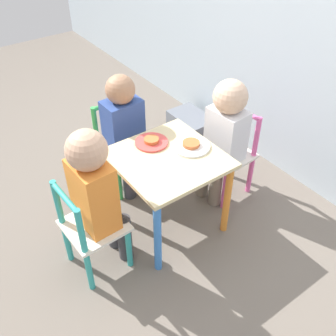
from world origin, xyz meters
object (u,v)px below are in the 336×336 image
Objects in this scene: chair_pink at (229,155)px; child_back at (225,129)px; chair_teal at (90,230)px; storage_bin at (191,122)px; plate_back at (191,145)px; child_front at (96,189)px; chair_green at (121,147)px; kids_table at (168,170)px; child_left at (125,126)px; plate_left at (151,142)px.

child_back is (0.00, -0.06, 0.19)m from chair_pink.
storage_bin is (-0.67, 1.13, -0.19)m from chair_teal.
chair_pink is 0.37m from plate_back.
storage_bin is at bearing -60.13° from child_front.
plate_back is (0.45, 0.15, 0.21)m from chair_green.
child_left is at bearing -178.99° from kids_table.
plate_left is at bearing -135.00° from plate_back.
child_back reaches higher than kids_table.
chair_green is 1.00× the size of chair_teal.
child_back is 0.78m from child_front.
child_left reaches higher than chair_pink.
chair_teal reaches higher than plate_back.
plate_back is at bearing -70.24° from child_left.
chair_teal is 2.70× the size of plate_back.
kids_table is at bearing -90.00° from chair_pink.
plate_back is at bearing 90.00° from kids_table.
chair_green is at bearing -178.99° from kids_table.
storage_bin is (-0.63, 0.24, -0.19)m from chair_pink.
chair_teal is at bearing -59.29° from storage_bin.
child_front is at bearing -134.61° from child_left.
chair_teal is 0.71× the size of child_left.
chair_pink is at bearing -20.84° from storage_bin.
chair_green is 0.71× the size of child_back.
child_left reaches higher than kids_table.
child_left is at bearing -178.42° from plate_left.
chair_green is 0.62m from chair_pink.
chair_pink reaches higher than storage_bin.
storage_bin is (-0.27, 0.69, -0.37)m from child_left.
child_left is at bearing -131.95° from chair_pink.
child_left is 4.32× the size of plate_left.
plate_left is at bearing 180.00° from kids_table.
kids_table is at bearing -0.00° from plate_left.
chair_teal is at bearing -70.75° from plate_left.
child_front reaches higher than plate_left.
chair_teal reaches higher than storage_bin.
plate_back is 0.95m from storage_bin.
chair_teal reaches higher than kids_table.
kids_table is at bearing -90.00° from child_back.
plate_left is 0.51× the size of storage_bin.
child_back is at bearing -89.19° from child_front.
storage_bin is at bearing 127.01° from plate_left.
chair_green reaches higher than plate_back.
kids_table is 0.46m from chair_teal.
storage_bin is (-0.66, 0.69, -0.32)m from kids_table.
plate_back is 0.58× the size of storage_bin.
child_front is at bearing -58.01° from storage_bin.
child_left is 0.53m from child_back.
child_back is (-0.03, 0.39, 0.07)m from kids_table.
chair_pink is 0.86m from child_front.
child_front reaches higher than storage_bin.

